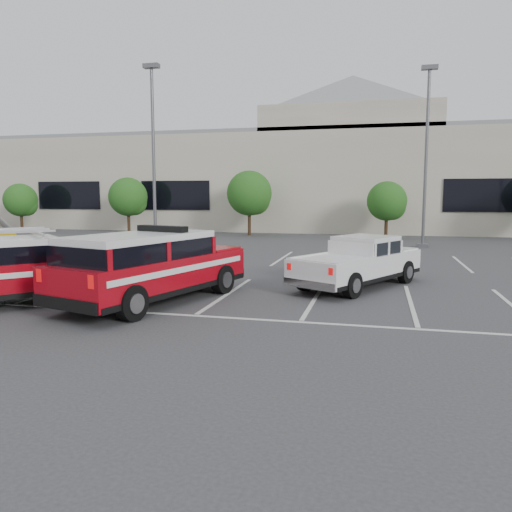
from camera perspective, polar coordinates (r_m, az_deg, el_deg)
The scene contains 12 objects.
ground at distance 15.40m, azimuth -3.27°, elevation -4.38°, with size 120.00×120.00×0.00m, color #353538.
stall_markings at distance 19.68m, azimuth 0.56°, elevation -1.86°, with size 23.00×15.00×0.01m, color silver.
convention_building at distance 46.52m, azimuth 8.61°, elevation 9.00°, with size 60.00×16.99×13.20m.
tree_far_left at distance 46.82m, azimuth -25.19°, elevation 5.69°, with size 2.77×2.77×3.99m.
tree_left at distance 41.29m, azimuth -14.27°, elevation 6.42°, with size 3.07×3.07×4.42m.
tree_mid_left at distance 37.66m, azimuth -0.62°, elevation 7.01°, with size 3.37×3.37×4.85m.
tree_mid_right at distance 36.49m, azimuth 14.87°, elevation 5.93°, with size 2.77×2.77×3.99m.
light_pole_left at distance 29.29m, azimuth -11.63°, elevation 11.07°, with size 0.90×0.60×10.24m.
light_pole_mid at distance 30.62m, azimuth 18.86°, elevation 10.66°, with size 0.90×0.60×10.24m.
fire_chief_suv at distance 14.38m, azimuth -11.89°, elevation -1.77°, with size 3.86×6.51×2.16m.
white_pickup at distance 16.88m, azimuth 11.66°, elevation -1.23°, with size 4.24×5.65×1.66m.
ladder_suv at distance 15.41m, azimuth -26.80°, elevation -1.96°, with size 5.12×5.34×2.09m.
Camera 1 is at (4.44, -14.43, 3.04)m, focal length 35.00 mm.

